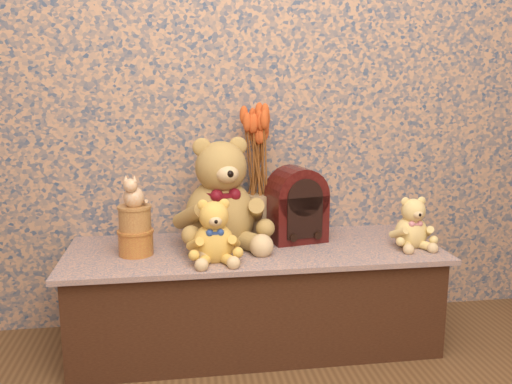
# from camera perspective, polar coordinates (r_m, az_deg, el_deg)

# --- Properties ---
(display_shelf) EXTENTS (1.50, 0.56, 0.41)m
(display_shelf) POSITION_cam_1_polar(r_m,az_deg,el_deg) (2.25, -0.19, -11.00)
(display_shelf) COLOR #364C6F
(display_shelf) RESTS_ON ground
(teddy_large) EXTENTS (0.46, 0.52, 0.48)m
(teddy_large) POSITION_cam_1_polar(r_m,az_deg,el_deg) (2.17, -3.88, 0.45)
(teddy_large) COLOR #9F763D
(teddy_large) RESTS_ON display_shelf
(teddy_medium) EXTENTS (0.21, 0.25, 0.25)m
(teddy_medium) POSITION_cam_1_polar(r_m,az_deg,el_deg) (1.99, -4.55, -3.82)
(teddy_medium) COLOR gold
(teddy_medium) RESTS_ON display_shelf
(teddy_small) EXTENTS (0.18, 0.21, 0.22)m
(teddy_small) POSITION_cam_1_polar(r_m,az_deg,el_deg) (2.25, 16.31, -2.88)
(teddy_small) COLOR #DCC168
(teddy_small) RESTS_ON display_shelf
(cathedral_radio) EXTENTS (0.26, 0.21, 0.32)m
(cathedral_radio) POSITION_cam_1_polar(r_m,az_deg,el_deg) (2.25, 4.35, -1.28)
(cathedral_radio) COLOR #380A0A
(cathedral_radio) RESTS_ON display_shelf
(ceramic_vase) EXTENTS (0.12, 0.12, 0.19)m
(ceramic_vase) POSITION_cam_1_polar(r_m,az_deg,el_deg) (2.31, 0.25, -2.56)
(ceramic_vase) COLOR tan
(ceramic_vase) RESTS_ON display_shelf
(dried_stalks) EXTENTS (0.30, 0.30, 0.46)m
(dried_stalks) POSITION_cam_1_polar(r_m,az_deg,el_deg) (2.26, 0.26, 5.44)
(dried_stalks) COLOR #D15121
(dried_stalks) RESTS_ON ceramic_vase
(biscuit_tin_lower) EXTENTS (0.15, 0.15, 0.10)m
(biscuit_tin_lower) POSITION_cam_1_polar(r_m,az_deg,el_deg) (2.13, -12.72, -5.30)
(biscuit_tin_lower) COLOR gold
(biscuit_tin_lower) RESTS_ON display_shelf
(biscuit_tin_upper) EXTENTS (0.14, 0.14, 0.10)m
(biscuit_tin_upper) POSITION_cam_1_polar(r_m,az_deg,el_deg) (2.10, -12.83, -2.79)
(biscuit_tin_upper) COLOR #D8B45E
(biscuit_tin_upper) RESTS_ON biscuit_tin_lower
(cat_figurine) EXTENTS (0.12, 0.12, 0.13)m
(cat_figurine) POSITION_cam_1_polar(r_m,az_deg,el_deg) (2.08, -12.97, 0.19)
(cat_figurine) COLOR silver
(cat_figurine) RESTS_ON biscuit_tin_upper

